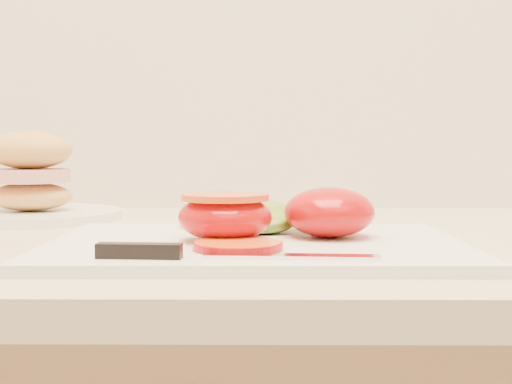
{
  "coord_description": "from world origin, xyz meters",
  "views": [
    {
      "loc": [
        -0.56,
        0.89,
        1.03
      ],
      "look_at": [
        -0.56,
        1.57,
        0.99
      ],
      "focal_mm": 50.0,
      "sensor_mm": 36.0,
      "label": 1
    }
  ],
  "objects": [
    {
      "name": "cutting_board",
      "position": [
        -0.56,
        1.56,
        0.94
      ],
      "size": [
        0.39,
        0.28,
        0.01
      ],
      "primitive_type": "cube",
      "rotation": [
        0.0,
        0.0,
        0.0
      ],
      "color": "silver",
      "rests_on": "counter"
    },
    {
      "name": "lettuce_leaf_0",
      "position": [
        -0.58,
        1.64,
        0.95
      ],
      "size": [
        0.17,
        0.15,
        0.03
      ],
      "primitive_type": "ellipsoid",
      "rotation": [
        0.0,
        0.0,
        -0.43
      ],
      "color": "#609327",
      "rests_on": "cutting_board"
    },
    {
      "name": "knife",
      "position": [
        -0.61,
        1.45,
        0.94
      ],
      "size": [
        0.23,
        0.03,
        0.01
      ],
      "rotation": [
        0.0,
        0.0,
        -0.07
      ],
      "color": "silver",
      "rests_on": "cutting_board"
    },
    {
      "name": "sandwich_plate",
      "position": [
        -0.86,
        1.83,
        0.97
      ],
      "size": [
        0.24,
        0.24,
        0.12
      ],
      "rotation": [
        0.0,
        0.0,
        0.28
      ],
      "color": "white",
      "rests_on": "counter"
    },
    {
      "name": "tomato_slice_0",
      "position": [
        -0.58,
        1.5,
        0.94
      ],
      "size": [
        0.08,
        0.08,
        0.01
      ],
      "primitive_type": "cylinder",
      "color": "orange",
      "rests_on": "cutting_board"
    },
    {
      "name": "tomato_half_dome",
      "position": [
        -0.49,
        1.58,
        0.96
      ],
      "size": [
        0.09,
        0.09,
        0.05
      ],
      "primitive_type": "ellipsoid",
      "color": "red",
      "rests_on": "cutting_board"
    },
    {
      "name": "tomato_half_cut",
      "position": [
        -0.59,
        1.55,
        0.96
      ],
      "size": [
        0.09,
        0.09,
        0.04
      ],
      "color": "red",
      "rests_on": "cutting_board"
    }
  ]
}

